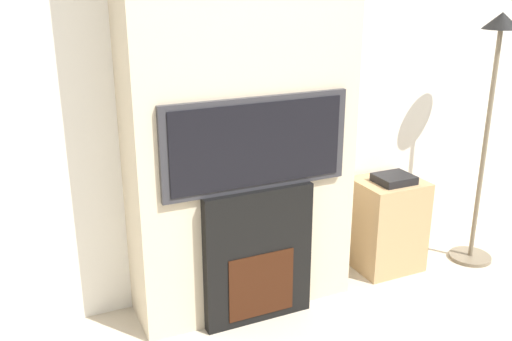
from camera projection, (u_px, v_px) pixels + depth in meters
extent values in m
cube|color=silver|center=(225.00, 69.00, 3.20)|extent=(6.00, 0.06, 2.70)
cube|color=beige|center=(241.00, 76.00, 3.00)|extent=(1.25, 0.39, 2.70)
cube|color=black|center=(256.00, 254.00, 3.15)|extent=(0.63, 0.14, 0.78)
cube|color=#33160A|center=(262.00, 285.00, 3.14)|extent=(0.39, 0.01, 0.38)
cube|color=#2D2D33|center=(256.00, 143.00, 2.94)|extent=(1.04, 0.06, 0.49)
cube|color=black|center=(259.00, 145.00, 2.91)|extent=(0.95, 0.01, 0.43)
cylinder|color=#726651|center=(470.00, 257.00, 3.93)|extent=(0.28, 0.28, 0.03)
cylinder|color=#726651|center=(484.00, 150.00, 3.68)|extent=(0.03, 0.03, 1.52)
cone|color=black|center=(502.00, 21.00, 3.42)|extent=(0.23, 0.23, 0.10)
cube|color=tan|center=(387.00, 224.00, 3.74)|extent=(0.42, 0.36, 0.61)
cube|color=black|center=(394.00, 179.00, 3.60)|extent=(0.23, 0.20, 0.05)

